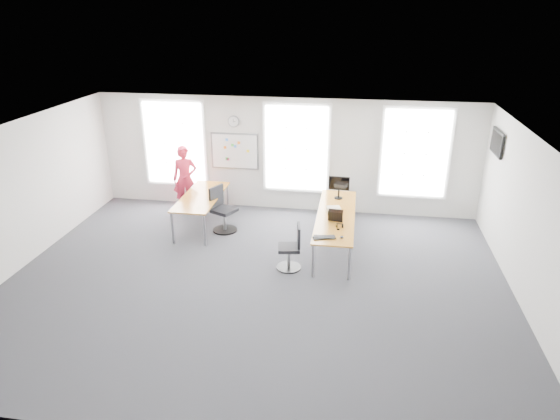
% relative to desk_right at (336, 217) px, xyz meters
% --- Properties ---
extents(floor, '(10.00, 10.00, 0.00)m').
position_rel_desk_right_xyz_m(floor, '(-1.47, -1.92, -0.72)').
color(floor, '#25262A').
rests_on(floor, ground).
extents(ceiling, '(10.00, 10.00, 0.00)m').
position_rel_desk_right_xyz_m(ceiling, '(-1.47, -1.92, 2.28)').
color(ceiling, white).
rests_on(ceiling, ground).
extents(wall_back, '(10.00, 0.00, 10.00)m').
position_rel_desk_right_xyz_m(wall_back, '(-1.47, 2.08, 0.78)').
color(wall_back, silver).
rests_on(wall_back, ground).
extents(wall_front, '(10.00, 0.00, 10.00)m').
position_rel_desk_right_xyz_m(wall_front, '(-1.47, -5.92, 0.78)').
color(wall_front, silver).
rests_on(wall_front, ground).
extents(wall_left, '(0.00, 10.00, 10.00)m').
position_rel_desk_right_xyz_m(wall_left, '(-6.47, -1.92, 0.78)').
color(wall_left, silver).
rests_on(wall_left, ground).
extents(wall_right, '(0.00, 10.00, 10.00)m').
position_rel_desk_right_xyz_m(wall_right, '(3.53, -1.92, 0.78)').
color(wall_right, silver).
rests_on(wall_right, ground).
extents(window_left, '(1.60, 0.06, 2.20)m').
position_rel_desk_right_xyz_m(window_left, '(-4.47, 2.05, 0.98)').
color(window_left, white).
rests_on(window_left, wall_back).
extents(window_mid, '(1.60, 0.06, 2.20)m').
position_rel_desk_right_xyz_m(window_mid, '(-1.17, 2.05, 0.98)').
color(window_mid, white).
rests_on(window_mid, wall_back).
extents(window_right, '(1.60, 0.06, 2.20)m').
position_rel_desk_right_xyz_m(window_right, '(1.83, 2.05, 0.98)').
color(window_right, white).
rests_on(window_right, wall_back).
extents(desk_right, '(0.84, 3.17, 0.77)m').
position_rel_desk_right_xyz_m(desk_right, '(0.00, 0.00, 0.00)').
color(desk_right, '#B4732B').
rests_on(desk_right, ground).
extents(desk_left, '(0.89, 2.22, 0.81)m').
position_rel_desk_right_xyz_m(desk_left, '(-3.33, 0.57, 0.02)').
color(desk_left, '#B4732B').
rests_on(desk_left, ground).
extents(chair_right, '(0.53, 0.53, 0.98)m').
position_rel_desk_right_xyz_m(chair_right, '(-0.84, -1.22, -0.29)').
color(chair_right, black).
rests_on(chair_right, ground).
extents(chair_left, '(0.67, 0.67, 1.11)m').
position_rel_desk_right_xyz_m(chair_left, '(-2.77, 0.42, -0.23)').
color(chair_left, black).
rests_on(chair_left, ground).
extents(person, '(0.74, 0.59, 1.77)m').
position_rel_desk_right_xyz_m(person, '(-4.07, 1.55, 0.16)').
color(person, red).
rests_on(person, ground).
extents(whiteboard, '(1.20, 0.03, 0.90)m').
position_rel_desk_right_xyz_m(whiteboard, '(-2.82, 2.05, 0.83)').
color(whiteboard, white).
rests_on(whiteboard, wall_back).
extents(wall_clock, '(0.30, 0.04, 0.30)m').
position_rel_desk_right_xyz_m(wall_clock, '(-2.82, 2.05, 1.63)').
color(wall_clock, gray).
rests_on(wall_clock, wall_back).
extents(tv, '(0.06, 0.90, 0.55)m').
position_rel_desk_right_xyz_m(tv, '(3.48, 1.08, 1.58)').
color(tv, black).
rests_on(tv, wall_right).
extents(keyboard, '(0.49, 0.31, 0.02)m').
position_rel_desk_right_xyz_m(keyboard, '(-0.17, -1.26, 0.06)').
color(keyboard, black).
rests_on(keyboard, desk_right).
extents(mouse, '(0.09, 0.12, 0.04)m').
position_rel_desk_right_xyz_m(mouse, '(0.18, -1.20, 0.07)').
color(mouse, black).
rests_on(mouse, desk_right).
extents(lens_cap, '(0.07, 0.07, 0.01)m').
position_rel_desk_right_xyz_m(lens_cap, '(0.09, -0.80, 0.05)').
color(lens_cap, black).
rests_on(lens_cap, desk_right).
extents(headphones, '(0.16, 0.08, 0.09)m').
position_rel_desk_right_xyz_m(headphones, '(0.11, -0.69, 0.09)').
color(headphones, black).
rests_on(headphones, desk_right).
extents(laptop_sleeve, '(0.33, 0.22, 0.26)m').
position_rel_desk_right_xyz_m(laptop_sleeve, '(0.00, -0.39, 0.18)').
color(laptop_sleeve, black).
rests_on(laptop_sleeve, desk_right).
extents(paper_stack, '(0.36, 0.30, 0.11)m').
position_rel_desk_right_xyz_m(paper_stack, '(-0.07, 0.18, 0.10)').
color(paper_stack, beige).
rests_on(paper_stack, desk_right).
extents(monitor, '(0.51, 0.21, 0.56)m').
position_rel_desk_right_xyz_m(monitor, '(0.00, 1.03, 0.39)').
color(monitor, black).
rests_on(monitor, desk_right).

